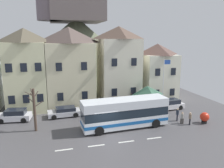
{
  "coord_description": "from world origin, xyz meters",
  "views": [
    {
      "loc": [
        -5.2,
        -20.48,
        9.94
      ],
      "look_at": [
        1.83,
        4.83,
        4.48
      ],
      "focal_mm": 35.3,
      "sensor_mm": 36.0,
      "label": 1
    }
  ],
  "objects_px": {
    "flagpole": "(164,82)",
    "hilltop_castle": "(77,47)",
    "townhouse_04": "(157,72)",
    "parked_car_00": "(15,115)",
    "transit_bus": "(125,113)",
    "pedestrian_00": "(177,114)",
    "townhouse_02": "(70,67)",
    "public_bench": "(142,105)",
    "bare_tree_01": "(34,109)",
    "pedestrian_02": "(182,117)",
    "bus_shelter": "(147,91)",
    "parked_car_02": "(169,104)",
    "townhouse_03": "(119,65)",
    "pedestrian_01": "(190,118)",
    "parked_car_01": "(64,112)",
    "harbour_buoy": "(205,117)",
    "townhouse_01": "(26,70)"
  },
  "relations": [
    {
      "from": "townhouse_02",
      "to": "harbour_buoy",
      "type": "relative_size",
      "value": 8.67
    },
    {
      "from": "parked_car_00",
      "to": "public_bench",
      "type": "distance_m",
      "value": 17.03
    },
    {
      "from": "parked_car_01",
      "to": "flagpole",
      "type": "bearing_deg",
      "value": 167.87
    },
    {
      "from": "bus_shelter",
      "to": "pedestrian_02",
      "type": "distance_m",
      "value": 5.91
    },
    {
      "from": "townhouse_04",
      "to": "flagpole",
      "type": "distance_m",
      "value": 6.97
    },
    {
      "from": "townhouse_03",
      "to": "townhouse_04",
      "type": "height_order",
      "value": "townhouse_03"
    },
    {
      "from": "townhouse_01",
      "to": "townhouse_04",
      "type": "xyz_separation_m",
      "value": [
        19.94,
        0.28,
        -1.1
      ]
    },
    {
      "from": "townhouse_02",
      "to": "bare_tree_01",
      "type": "height_order",
      "value": "townhouse_02"
    },
    {
      "from": "townhouse_03",
      "to": "public_bench",
      "type": "distance_m",
      "value": 7.01
    },
    {
      "from": "parked_car_00",
      "to": "pedestrian_02",
      "type": "distance_m",
      "value": 20.25
    },
    {
      "from": "parked_car_00",
      "to": "pedestrian_02",
      "type": "height_order",
      "value": "same"
    },
    {
      "from": "pedestrian_01",
      "to": "harbour_buoy",
      "type": "height_order",
      "value": "pedestrian_01"
    },
    {
      "from": "bus_shelter",
      "to": "parked_car_02",
      "type": "distance_m",
      "value": 4.4
    },
    {
      "from": "parked_car_01",
      "to": "parked_car_02",
      "type": "xyz_separation_m",
      "value": [
        14.64,
        -0.98,
        0.07
      ]
    },
    {
      "from": "hilltop_castle",
      "to": "harbour_buoy",
      "type": "distance_m",
      "value": 33.06
    },
    {
      "from": "hilltop_castle",
      "to": "flagpole",
      "type": "height_order",
      "value": "hilltop_castle"
    },
    {
      "from": "parked_car_00",
      "to": "pedestrian_00",
      "type": "distance_m",
      "value": 19.93
    },
    {
      "from": "townhouse_04",
      "to": "pedestrian_02",
      "type": "relative_size",
      "value": 6.28
    },
    {
      "from": "townhouse_04",
      "to": "parked_car_00",
      "type": "xyz_separation_m",
      "value": [
        -21.22,
        -4.58,
        -3.85
      ]
    },
    {
      "from": "townhouse_01",
      "to": "townhouse_02",
      "type": "height_order",
      "value": "townhouse_02"
    },
    {
      "from": "townhouse_02",
      "to": "harbour_buoy",
      "type": "height_order",
      "value": "townhouse_02"
    },
    {
      "from": "transit_bus",
      "to": "pedestrian_00",
      "type": "distance_m",
      "value": 6.89
    },
    {
      "from": "pedestrian_00",
      "to": "pedestrian_02",
      "type": "xyz_separation_m",
      "value": [
        0.06,
        -0.94,
        -0.13
      ]
    },
    {
      "from": "parked_car_00",
      "to": "pedestrian_01",
      "type": "xyz_separation_m",
      "value": [
        19.96,
        -6.82,
        0.14
      ]
    },
    {
      "from": "parked_car_02",
      "to": "flagpole",
      "type": "distance_m",
      "value": 4.01
    },
    {
      "from": "bus_shelter",
      "to": "harbour_buoy",
      "type": "height_order",
      "value": "bus_shelter"
    },
    {
      "from": "public_bench",
      "to": "parked_car_01",
      "type": "bearing_deg",
      "value": -177.54
    },
    {
      "from": "bus_shelter",
      "to": "parked_car_02",
      "type": "height_order",
      "value": "bus_shelter"
    },
    {
      "from": "townhouse_02",
      "to": "public_bench",
      "type": "xyz_separation_m",
      "value": [
        9.76,
        -4.32,
        -5.3
      ]
    },
    {
      "from": "harbour_buoy",
      "to": "townhouse_03",
      "type": "bearing_deg",
      "value": 123.13
    },
    {
      "from": "townhouse_03",
      "to": "harbour_buoy",
      "type": "distance_m",
      "value": 14.27
    },
    {
      "from": "parked_car_01",
      "to": "public_bench",
      "type": "height_order",
      "value": "parked_car_01"
    },
    {
      "from": "parked_car_02",
      "to": "townhouse_03",
      "type": "bearing_deg",
      "value": -47.23
    },
    {
      "from": "hilltop_castle",
      "to": "pedestrian_00",
      "type": "relative_size",
      "value": 21.79
    },
    {
      "from": "hilltop_castle",
      "to": "flagpole",
      "type": "xyz_separation_m",
      "value": [
        8.44,
        -25.34,
        -3.78
      ]
    },
    {
      "from": "parked_car_01",
      "to": "parked_car_02",
      "type": "distance_m",
      "value": 14.67
    },
    {
      "from": "transit_bus",
      "to": "parked_car_02",
      "type": "relative_size",
      "value": 2.24
    },
    {
      "from": "pedestrian_02",
      "to": "harbour_buoy",
      "type": "xyz_separation_m",
      "value": [
        2.66,
        -0.58,
        -0.03
      ]
    },
    {
      "from": "hilltop_castle",
      "to": "parked_car_00",
      "type": "height_order",
      "value": "hilltop_castle"
    },
    {
      "from": "bus_shelter",
      "to": "bare_tree_01",
      "type": "height_order",
      "value": "bare_tree_01"
    },
    {
      "from": "flagpole",
      "to": "townhouse_04",
      "type": "bearing_deg",
      "value": 71.12
    },
    {
      "from": "townhouse_01",
      "to": "flagpole",
      "type": "height_order",
      "value": "townhouse_01"
    },
    {
      "from": "townhouse_03",
      "to": "hilltop_castle",
      "type": "bearing_deg",
      "value": 102.18
    },
    {
      "from": "parked_car_00",
      "to": "townhouse_02",
      "type": "bearing_deg",
      "value": -138.32
    },
    {
      "from": "bus_shelter",
      "to": "public_bench",
      "type": "distance_m",
      "value": 3.15
    },
    {
      "from": "public_bench",
      "to": "bare_tree_01",
      "type": "distance_m",
      "value": 15.14
    },
    {
      "from": "pedestrian_02",
      "to": "bare_tree_01",
      "type": "xyz_separation_m",
      "value": [
        -16.61,
        2.49,
        1.77
      ]
    },
    {
      "from": "public_bench",
      "to": "pedestrian_00",
      "type": "bearing_deg",
      "value": -69.52
    },
    {
      "from": "townhouse_03",
      "to": "townhouse_04",
      "type": "distance_m",
      "value": 6.72
    },
    {
      "from": "flagpole",
      "to": "hilltop_castle",
      "type": "bearing_deg",
      "value": 108.43
    }
  ]
}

